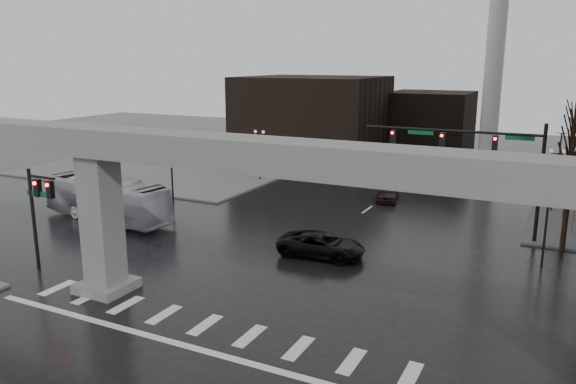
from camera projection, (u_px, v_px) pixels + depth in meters
name	position (u px, v px, depth m)	size (l,w,h in m)	color
ground	(217.00, 316.00, 26.82)	(160.00, 160.00, 0.00)	black
sidewalk_nw	(204.00, 158.00, 69.47)	(28.00, 36.00, 0.15)	#605D5B
elevated_guideway	(237.00, 178.00, 24.68)	(48.00, 2.60, 8.70)	gray
building_far_left	(312.00, 118.00, 68.31)	(16.00, 14.00, 10.00)	black
building_far_mid	(430.00, 123.00, 71.98)	(10.00, 10.00, 8.00)	black
smokestack	(495.00, 47.00, 61.12)	(3.60, 3.60, 30.00)	silver
signal_mast_arm	(482.00, 153.00, 37.89)	(12.12, 0.43, 8.00)	black
signal_left_pole	(39.00, 203.00, 31.67)	(2.30, 0.30, 6.00)	black
lamp_right_0	(548.00, 211.00, 32.28)	(1.22, 0.32, 5.11)	black
lamp_right_1	(556.00, 170.00, 44.46)	(1.22, 0.32, 5.11)	black
lamp_right_2	(560.00, 146.00, 56.63)	(1.22, 0.32, 5.11)	black
lamp_left_0	(172.00, 170.00, 44.09)	(1.22, 0.32, 5.11)	black
lamp_left_1	(259.00, 146.00, 56.27)	(1.22, 0.32, 5.11)	black
lamp_left_2	(316.00, 131.00, 68.44)	(1.22, 0.32, 5.11)	black
tree_right_0	(567.00, 208.00, 35.48)	(1.09, 1.58, 7.50)	black
tree_right_1	(569.00, 183.00, 42.42)	(1.09, 1.61, 7.67)	black
tree_right_2	(570.00, 165.00, 49.36)	(1.10, 1.63, 7.85)	black
tree_right_3	(571.00, 151.00, 56.31)	(1.11, 1.66, 8.02)	black
tree_right_4	(572.00, 141.00, 63.25)	(1.12, 1.69, 8.19)	black
pickup_truck	(321.00, 245.00, 34.83)	(2.50, 5.41, 1.50)	black
city_bus	(107.00, 199.00, 42.60)	(2.74, 11.73, 3.27)	silver
far_car	(388.00, 192.00, 48.79)	(1.70, 4.22, 1.44)	black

